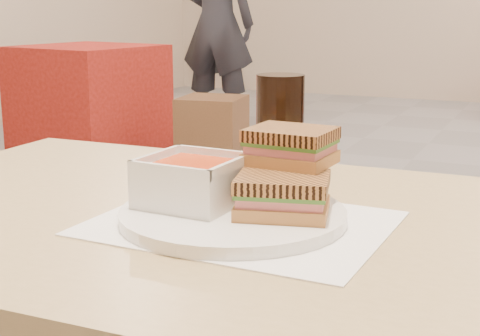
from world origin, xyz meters
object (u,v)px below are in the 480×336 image
at_px(bg_chair_0r, 212,131).
at_px(patron_a, 217,23).
at_px(cola_glass, 280,126).
at_px(panini_lower, 283,195).
at_px(soup_bowl, 193,183).
at_px(bg_table_0, 89,99).
at_px(bg_chair_0l, 90,106).
at_px(plate, 233,215).
at_px(main_table, 250,299).

relative_size(bg_chair_0r, patron_a, 0.26).
bearing_deg(cola_glass, patron_a, 117.83).
height_order(panini_lower, patron_a, patron_a).
bearing_deg(soup_bowl, cola_glass, 85.55).
height_order(soup_bowl, bg_table_0, soup_bowl).
xyz_separation_m(cola_glass, bg_chair_0r, (-1.63, 2.95, -0.61)).
bearing_deg(soup_bowl, panini_lower, 2.17).
relative_size(panini_lower, bg_chair_0r, 0.30).
distance_m(panini_lower, bg_table_0, 4.23).
distance_m(cola_glass, patron_a, 4.74).
bearing_deg(bg_chair_0l, plate, -50.99).
distance_m(plate, panini_lower, 0.07).
bearing_deg(main_table, bg_table_0, 129.70).
height_order(main_table, plate, plate).
bearing_deg(bg_table_0, soup_bowl, -51.28).
distance_m(panini_lower, bg_chair_0r, 3.69).
bearing_deg(plate, bg_chair_0r, 117.44).
bearing_deg(panini_lower, patron_a, 117.53).
relative_size(bg_table_0, patron_a, 0.55).
bearing_deg(plate, patron_a, 116.84).
bearing_deg(bg_table_0, main_table, -50.30).
height_order(bg_chair_0l, patron_a, patron_a).
xyz_separation_m(main_table, plate, (-0.01, -0.03, 0.12)).
relative_size(panini_lower, patron_a, 0.08).
bearing_deg(main_table, bg_chair_0l, 129.34).
bearing_deg(bg_chair_0r, cola_glass, -61.12).
height_order(soup_bowl, bg_chair_0l, soup_bowl).
bearing_deg(bg_chair_0l, panini_lower, -50.33).
bearing_deg(patron_a, cola_glass, -62.17).
relative_size(plate, cola_glass, 1.77).
relative_size(plate, panini_lower, 2.21).
bearing_deg(bg_chair_0l, cola_glass, -49.30).
relative_size(main_table, panini_lower, 9.25).
distance_m(plate, bg_table_0, 4.19).
height_order(main_table, bg_chair_0r, main_table).
height_order(plate, bg_chair_0r, plate).
relative_size(cola_glass, patron_a, 0.09).
height_order(plate, bg_table_0, plate).
bearing_deg(panini_lower, cola_glass, 112.35).
xyz_separation_m(plate, cola_glass, (-0.04, 0.26, 0.07)).
relative_size(main_table, bg_chair_0r, 2.73).
bearing_deg(cola_glass, bg_chair_0l, 130.70).
bearing_deg(bg_table_0, bg_chair_0r, -0.97).
bearing_deg(bg_table_0, plate, -50.67).
bearing_deg(bg_table_0, cola_glass, -48.73).
relative_size(soup_bowl, bg_chair_0r, 0.28).
height_order(plate, panini_lower, panini_lower).
xyz_separation_m(plate, patron_a, (-2.25, 4.45, 0.11)).
height_order(main_table, bg_table_0, main_table).
bearing_deg(bg_chair_0r, panini_lower, -61.60).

